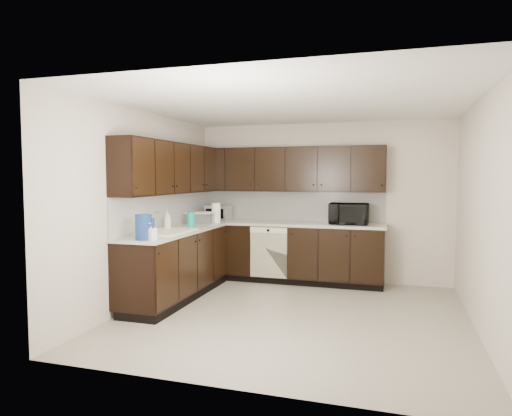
{
  "coord_description": "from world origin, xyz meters",
  "views": [
    {
      "loc": [
        1.14,
        -5.24,
        1.66
      ],
      "look_at": [
        -0.65,
        0.6,
        1.23
      ],
      "focal_mm": 32.0,
      "sensor_mm": 36.0,
      "label": 1
    }
  ],
  "objects": [
    {
      "name": "dishwasher",
      "position": [
        -0.7,
        1.41,
        0.55
      ],
      "size": [
        0.58,
        0.04,
        0.78
      ],
      "color": "beige",
      "rests_on": "lower_cabinets"
    },
    {
      "name": "teal_tumbler",
      "position": [
        -1.55,
        0.47,
        1.05
      ],
      "size": [
        0.13,
        0.13,
        0.23
      ],
      "primitive_type": "cylinder",
      "rotation": [
        0.0,
        0.0,
        -0.39
      ],
      "color": "#0D8F78",
      "rests_on": "countertop"
    },
    {
      "name": "microwave",
      "position": [
        0.47,
        1.69,
        1.1
      ],
      "size": [
        0.57,
        0.39,
        0.32
      ],
      "primitive_type": "imported",
      "rotation": [
        0.0,
        0.0,
        0.01
      ],
      "color": "black",
      "rests_on": "countertop"
    },
    {
      "name": "backsplash",
      "position": [
        -1.22,
        1.32,
        1.18
      ],
      "size": [
        3.0,
        2.8,
        0.48
      ],
      "color": "white",
      "rests_on": "countertop"
    },
    {
      "name": "wall_right",
      "position": [
        2.0,
        0.0,
        1.25
      ],
      "size": [
        0.02,
        4.0,
        2.5
      ],
      "primitive_type": "cube",
      "color": "beige",
      "rests_on": "floor"
    },
    {
      "name": "wall_back",
      "position": [
        0.0,
        2.0,
        1.25
      ],
      "size": [
        4.0,
        0.02,
        2.5
      ],
      "primitive_type": "cube",
      "color": "beige",
      "rests_on": "floor"
    },
    {
      "name": "blue_pitcher",
      "position": [
        -1.59,
        -0.7,
        1.09
      ],
      "size": [
        0.25,
        0.25,
        0.29
      ],
      "primitive_type": "cylinder",
      "rotation": [
        0.0,
        0.0,
        -0.39
      ],
      "color": "navy",
      "rests_on": "countertop"
    },
    {
      "name": "sink",
      "position": [
        -1.68,
        -0.01,
        0.88
      ],
      "size": [
        0.54,
        0.82,
        0.42
      ],
      "color": "beige",
      "rests_on": "countertop"
    },
    {
      "name": "toaster_oven",
      "position": [
        -1.65,
        1.72,
        1.06
      ],
      "size": [
        0.4,
        0.31,
        0.24
      ],
      "primitive_type": "cube",
      "rotation": [
        0.0,
        0.0,
        -0.07
      ],
      "color": "#B9B9BB",
      "rests_on": "countertop"
    },
    {
      "name": "ceiling",
      "position": [
        0.0,
        0.0,
        2.5
      ],
      "size": [
        4.0,
        4.0,
        0.0
      ],
      "primitive_type": "plane",
      "rotation": [
        3.14,
        0.0,
        0.0
      ],
      "color": "white",
      "rests_on": "wall_back"
    },
    {
      "name": "lower_cabinets",
      "position": [
        -1.01,
        1.11,
        0.41
      ],
      "size": [
        3.0,
        2.8,
        0.9
      ],
      "color": "black",
      "rests_on": "floor"
    },
    {
      "name": "wall_front",
      "position": [
        0.0,
        -2.0,
        1.25
      ],
      "size": [
        4.0,
        0.02,
        2.5
      ],
      "primitive_type": "cube",
      "color": "beige",
      "rests_on": "floor"
    },
    {
      "name": "countertop",
      "position": [
        -1.01,
        1.11,
        0.92
      ],
      "size": [
        3.03,
        2.83,
        0.04
      ],
      "color": "#B6B29F",
      "rests_on": "lower_cabinets"
    },
    {
      "name": "storage_bin",
      "position": [
        -1.73,
        1.19,
        1.02
      ],
      "size": [
        0.43,
        0.33,
        0.16
      ],
      "primitive_type": "cube",
      "rotation": [
        0.0,
        0.0,
        0.05
      ],
      "color": "silver",
      "rests_on": "countertop"
    },
    {
      "name": "wall_left",
      "position": [
        -2.0,
        0.0,
        1.25
      ],
      "size": [
        0.02,
        4.0,
        2.5
      ],
      "primitive_type": "cube",
      "color": "beige",
      "rests_on": "floor"
    },
    {
      "name": "soap_bottle_a",
      "position": [
        -1.49,
        -0.7,
        1.04
      ],
      "size": [
        0.11,
        0.11,
        0.2
      ],
      "primitive_type": "imported",
      "rotation": [
        0.0,
        0.0,
        -0.24
      ],
      "color": "gray",
      "rests_on": "countertop"
    },
    {
      "name": "floor",
      "position": [
        0.0,
        0.0,
        0.0
      ],
      "size": [
        4.0,
        4.0,
        0.0
      ],
      "primitive_type": "plane",
      "color": "gray",
      "rests_on": "ground"
    },
    {
      "name": "upper_cabinets",
      "position": [
        -1.1,
        1.2,
        1.77
      ],
      "size": [
        3.0,
        2.8,
        0.7
      ],
      "color": "black",
      "rests_on": "wall_back"
    },
    {
      "name": "soap_bottle_b",
      "position": [
        -1.81,
        0.28,
        1.07
      ],
      "size": [
        0.1,
        0.1,
        0.26
      ],
      "primitive_type": "imported",
      "rotation": [
        0.0,
        0.0,
        -0.01
      ],
      "color": "gray",
      "rests_on": "countertop"
    },
    {
      "name": "paper_towel_roll",
      "position": [
        -1.54,
        1.35,
        1.09
      ],
      "size": [
        0.17,
        0.17,
        0.3
      ],
      "primitive_type": "cylinder",
      "rotation": [
        0.0,
        0.0,
        0.31
      ],
      "color": "white",
      "rests_on": "countertop"
    }
  ]
}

